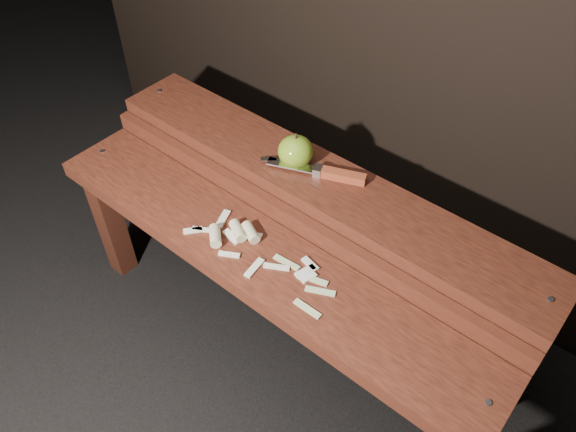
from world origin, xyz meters
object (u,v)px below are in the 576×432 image
Objects in this scene: apple at (296,151)px; knife at (330,173)px; bench_front_tier at (255,274)px; bench_rear_tier at (315,203)px.

apple is 0.36× the size of knife.
bench_front_tier is 0.29m from knife.
apple reaches higher than bench_front_tier.
apple is (-0.07, 0.00, 0.12)m from bench_rear_tier.
bench_front_tier is at bearing -90.00° from bench_rear_tier.
knife is at bearing 9.11° from apple.
bench_rear_tier is (0.00, 0.23, 0.06)m from bench_front_tier.
apple reaches higher than bench_rear_tier.
bench_front_tier is at bearing -73.54° from apple.
bench_front_tier is 1.00× the size of bench_rear_tier.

